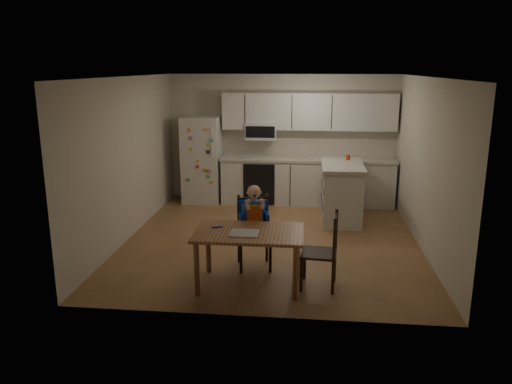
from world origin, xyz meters
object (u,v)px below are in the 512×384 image
at_px(refrigerator, 202,160).
at_px(chair_side, 327,246).
at_px(dining_table, 249,239).
at_px(chair_booster, 254,218).
at_px(kitchen_island, 341,192).
at_px(red_cup, 348,157).

bearing_deg(refrigerator, chair_side, -58.44).
distance_m(dining_table, chair_booster, 0.62).
relative_size(refrigerator, chair_side, 1.79).
xyz_separation_m(refrigerator, chair_side, (2.34, -3.81, -0.31)).
xyz_separation_m(kitchen_island, dining_table, (-1.29, -2.90, 0.10)).
bearing_deg(dining_table, kitchen_island, 66.08).
bearing_deg(kitchen_island, chair_booster, -119.57).
distance_m(kitchen_island, chair_side, 2.88).
height_order(kitchen_island, chair_booster, chair_booster).
bearing_deg(refrigerator, chair_booster, -66.79).
relative_size(refrigerator, chair_booster, 1.49).
relative_size(kitchen_island, chair_booster, 1.20).
bearing_deg(chair_side, chair_booster, -115.56).
xyz_separation_m(red_cup, chair_side, (-0.46, -3.25, -0.52)).
bearing_deg(dining_table, refrigerator, 109.93).
height_order(red_cup, chair_side, red_cup).
xyz_separation_m(kitchen_island, chair_side, (-0.34, -2.86, 0.03)).
distance_m(refrigerator, red_cup, 2.87).
distance_m(red_cup, chair_booster, 3.05).
distance_m(chair_booster, chair_side, 1.12).
height_order(refrigerator, chair_side, refrigerator).
xyz_separation_m(dining_table, chair_side, (0.94, 0.04, -0.07)).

